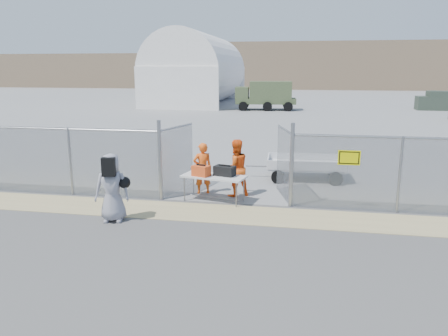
% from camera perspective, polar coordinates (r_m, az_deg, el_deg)
% --- Properties ---
extents(ground, '(160.00, 160.00, 0.00)m').
position_cam_1_polar(ground, '(11.50, -1.81, -7.55)').
color(ground, '#474646').
extents(tarmac_inside, '(160.00, 80.00, 0.01)m').
position_cam_1_polar(tarmac_inside, '(52.74, 7.92, 8.41)').
color(tarmac_inside, gray).
rests_on(tarmac_inside, ground).
extents(dirt_strip, '(44.00, 1.60, 0.01)m').
position_cam_1_polar(dirt_strip, '(12.42, -0.83, -5.94)').
color(dirt_strip, tan).
rests_on(dirt_strip, ground).
extents(distant_hills, '(140.00, 6.00, 9.00)m').
position_cam_1_polar(distant_hills, '(88.58, 12.42, 12.91)').
color(distant_hills, '#7F684F').
rests_on(distant_hills, ground).
extents(chain_link_fence, '(40.00, 0.20, 2.20)m').
position_cam_1_polar(chain_link_fence, '(13.07, 0.00, 0.00)').
color(chain_link_fence, gray).
rests_on(chain_link_fence, ground).
extents(quonset_hangar, '(9.00, 18.00, 8.00)m').
position_cam_1_polar(quonset_hangar, '(52.01, -3.40, 12.85)').
color(quonset_hangar, white).
rests_on(quonset_hangar, ground).
extents(folding_table, '(2.05, 1.19, 0.82)m').
position_cam_1_polar(folding_table, '(13.43, -1.32, -2.69)').
color(folding_table, silver).
rests_on(folding_table, ground).
extents(orange_bag, '(0.59, 0.49, 0.32)m').
position_cam_1_polar(orange_bag, '(13.27, -3.01, -0.36)').
color(orange_bag, '#EA501D').
rests_on(orange_bag, folding_table).
extents(black_duffel, '(0.70, 0.52, 0.30)m').
position_cam_1_polar(black_duffel, '(13.29, 0.09, -0.37)').
color(black_duffel, black).
rests_on(black_duffel, folding_table).
extents(security_worker_left, '(0.73, 0.63, 1.69)m').
position_cam_1_polar(security_worker_left, '(14.18, -2.82, -0.05)').
color(security_worker_left, '#FF5D15').
rests_on(security_worker_left, ground).
extents(security_worker_right, '(1.13, 1.07, 1.84)m').
position_cam_1_polar(security_worker_right, '(13.89, 1.51, 0.00)').
color(security_worker_right, '#FF5D15').
rests_on(security_worker_right, ground).
extents(visitor, '(1.00, 0.75, 1.85)m').
position_cam_1_polar(visitor, '(11.96, -14.42, -2.51)').
color(visitor, gray).
rests_on(visitor, ground).
extents(utility_trailer, '(3.74, 2.04, 0.89)m').
position_cam_1_polar(utility_trailer, '(16.38, 10.64, 0.07)').
color(utility_trailer, silver).
rests_on(utility_trailer, ground).
extents(military_truck, '(5.98, 2.61, 2.78)m').
position_cam_1_polar(military_truck, '(43.40, 5.49, 9.36)').
color(military_truck, '#495835').
rests_on(military_truck, ground).
extents(parked_vehicle_mid, '(4.07, 1.93, 1.82)m').
position_cam_1_polar(parked_vehicle_mid, '(47.99, 26.20, 7.87)').
color(parked_vehicle_mid, '#354134').
rests_on(parked_vehicle_mid, ground).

